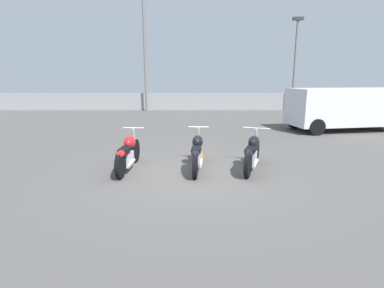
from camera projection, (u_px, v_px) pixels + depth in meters
The scene contains 9 objects.
ground_plane at pixel (192, 174), 7.61m from camera, with size 60.00×60.00×0.00m, color #514F4C.
fence_back at pixel (192, 102), 22.33m from camera, with size 40.00×0.04×1.27m.
light_pole_left at pixel (296, 56), 21.03m from camera, with size 0.70×0.35×6.44m.
light_pole_right at pixel (144, 36), 20.73m from camera, with size 0.70×0.35×8.99m.
motorcycle_slot_0 at pixel (128, 153), 7.85m from camera, with size 0.59×2.12×1.03m.
motorcycle_slot_1 at pixel (197, 153), 7.91m from camera, with size 0.58×2.25×1.03m.
motorcycle_slot_2 at pixel (253, 153), 7.82m from camera, with size 0.94×1.95×1.04m.
parked_van at pixel (346, 107), 13.63m from camera, with size 5.37×2.81×1.91m.
traffic_cone_near at pixel (199, 149), 9.22m from camera, with size 0.33×0.33×0.45m.
Camera 1 is at (0.01, -7.26, 2.39)m, focal length 28.00 mm.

